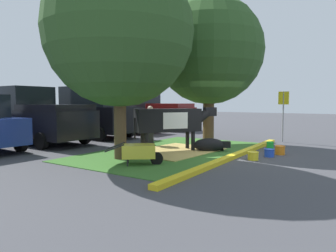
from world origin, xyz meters
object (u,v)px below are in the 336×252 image
Objects in this scene: shade_tree_right at (209,51)px; person_handler at (150,125)px; shade_tree_left at (119,32)px; sedan_red at (122,115)px; bucket_orange at (280,150)px; parking_sign at (283,107)px; wheelbarrow at (140,151)px; cow_holstein at (171,120)px; pickup_truck_maroon at (151,112)px; calf_lying at (210,145)px; pickup_truck_black at (37,117)px; bucket_green at (270,146)px; bucket_blue at (269,153)px; bucket_yellow at (253,156)px; suv_black at (93,112)px.

shade_tree_right is 3.79m from person_handler.
shade_tree_left is 1.37× the size of sedan_red.
person_handler reaches higher than bucket_orange.
parking_sign reaches higher than sedan_red.
shade_tree_left is at bearing 69.33° from wheelbarrow.
pickup_truck_maroon reaches higher than cow_holstein.
shade_tree_left reaches higher than person_handler.
pickup_truck_black is (-1.95, 7.22, 0.88)m from calf_lying.
pickup_truck_black is 1.00× the size of pickup_truck_maroon.
sedan_red reaches higher than bucket_green.
pickup_truck_black reaches higher than bucket_orange.
wheelbarrow is 4.27m from bucket_blue.
shade_tree_right is 4.43m from bucket_green.
shade_tree_left is 2.76× the size of parking_sign.
sedan_red is 0.82× the size of pickup_truck_maroon.
pickup_truck_black is 5.50m from sedan_red.
cow_holstein reaches higher than wheelbarrow.
shade_tree_left is 4.44m from shade_tree_right.
shade_tree_right reaches higher than person_handler.
cow_holstein is (-2.29, 0.36, -2.70)m from shade_tree_right.
shade_tree_left is 4.27× the size of wheelbarrow.
bucket_yellow is 2.20m from bucket_green.
bucket_yellow is 8.82m from suv_black.
parking_sign is at bearing 3.09° from bucket_yellow.
bucket_yellow is at bearing -89.45° from cow_holstein.
sedan_red reaches higher than cow_holstein.
suv_black reaches higher than wheelbarrow.
sedan_red is at bearing 73.59° from bucket_orange.
pickup_truck_maroon is at bearing 40.66° from cow_holstein.
parking_sign is at bearing -20.16° from calf_lying.
pickup_truck_maroon is (6.22, 7.16, 0.88)m from calf_lying.
suv_black is (0.15, 9.04, 1.11)m from bucket_orange.
parking_sign is (4.87, -2.70, 0.45)m from cow_holstein.
shade_tree_right reaches higher than pickup_truck_maroon.
parking_sign reaches higher than calf_lying.
parking_sign is 5.05m from bucket_yellow.
bucket_blue is 0.07× the size of suv_black.
sedan_red is at bearing 64.07° from calf_lying.
suv_black is at bearing 96.25° from shade_tree_right.
bucket_green is 9.26m from sedan_red.
sedan_red is at bearing 69.85° from bucket_blue.
bucket_blue is at bearing -51.89° from shade_tree_left.
cow_holstein is (2.06, -0.52, -2.74)m from shade_tree_left.
cow_holstein reaches higher than calf_lying.
pickup_truck_maroon reaches higher than bucket_orange.
shade_tree_right is at bearing 63.53° from bucket_blue.
bucket_blue is at bearing -16.70° from bucket_yellow.
person_handler is 0.29× the size of pickup_truck_maroon.
bucket_yellow is at bearing -130.96° from shade_tree_right.
pickup_truck_maroon is at bearing -3.03° from sedan_red.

